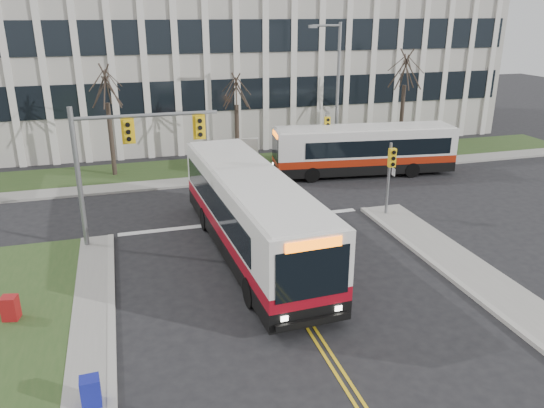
{
  "coord_description": "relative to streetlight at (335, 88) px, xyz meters",
  "views": [
    {
      "loc": [
        -5.41,
        -15.6,
        9.83
      ],
      "look_at": [
        0.57,
        5.0,
        2.0
      ],
      "focal_mm": 35.0,
      "sensor_mm": 36.0,
      "label": 1
    }
  ],
  "objects": [
    {
      "name": "newspaper_box_red",
      "position": [
        -17.53,
        -14.61,
        -4.72
      ],
      "size": [
        0.58,
        0.54,
        0.95
      ],
      "primitive_type": "cube",
      "rotation": [
        0.0,
        0.0,
        -0.21
      ],
      "color": "maroon",
      "rests_on": "ground"
    },
    {
      "name": "tree_right",
      "position": [
        5.97,
        1.8,
        0.71
      ],
      "size": [
        1.8,
        1.8,
        8.25
      ],
      "color": "#42352B",
      "rests_on": "ground"
    },
    {
      "name": "office_building",
      "position": [
        -3.03,
        13.8,
        0.81
      ],
      "size": [
        40.0,
        16.0,
        12.0
      ],
      "primitive_type": "cube",
      "color": "#B3AFA5",
      "rests_on": "ground"
    },
    {
      "name": "directory_sign",
      "position": [
        -5.53,
        1.3,
        -4.02
      ],
      "size": [
        1.5,
        0.12,
        2.0
      ],
      "color": "slate",
      "rests_on": "ground"
    },
    {
      "name": "building_lawn",
      "position": [
        -3.03,
        1.8,
        -5.13
      ],
      "size": [
        44.0,
        5.0,
        0.12
      ],
      "primitive_type": "cube",
      "color": "#2D481F",
      "rests_on": "ground"
    },
    {
      "name": "tree_mid",
      "position": [
        -6.03,
        2.0,
        -0.31
      ],
      "size": [
        1.8,
        1.8,
        6.82
      ],
      "color": "#42352B",
      "rests_on": "ground"
    },
    {
      "name": "bus_cross",
      "position": [
        1.19,
        -2.2,
        -3.69
      ],
      "size": [
        11.53,
        3.8,
        3.02
      ],
      "primitive_type": null,
      "rotation": [
        0.0,
        0.0,
        -1.69
      ],
      "color": "silver",
      "rests_on": "ground"
    },
    {
      "name": "tree_left",
      "position": [
        -14.03,
        1.8,
        0.32
      ],
      "size": [
        1.8,
        1.8,
        7.7
      ],
      "color": "#42352B",
      "rests_on": "ground"
    },
    {
      "name": "bus_main",
      "position": [
        -8.51,
        -11.65,
        -3.45
      ],
      "size": [
        3.5,
        13.2,
        3.49
      ],
      "primitive_type": null,
      "rotation": [
        0.0,
        0.0,
        0.05
      ],
      "color": "silver",
      "rests_on": "ground"
    },
    {
      "name": "ground",
      "position": [
        -8.03,
        -16.2,
        -5.19
      ],
      "size": [
        120.0,
        120.0,
        0.0
      ],
      "primitive_type": "plane",
      "color": "black",
      "rests_on": "ground"
    },
    {
      "name": "mast_arm_signal",
      "position": [
        -13.65,
        -9.04,
        -0.94
      ],
      "size": [
        6.11,
        0.38,
        6.2
      ],
      "color": "slate",
      "rests_on": "ground"
    },
    {
      "name": "sidewalk_cross",
      "position": [
        -3.03,
        -1.0,
        -5.12
      ],
      "size": [
        44.0,
        1.6,
        0.14
      ],
      "primitive_type": "cube",
      "color": "#9E9B93",
      "rests_on": "ground"
    },
    {
      "name": "signal_pole_near",
      "position": [
        -0.83,
        -9.3,
        -2.69
      ],
      "size": [
        0.34,
        0.39,
        3.8
      ],
      "color": "slate",
      "rests_on": "ground"
    },
    {
      "name": "newspaper_box_blue",
      "position": [
        -14.83,
        -19.7,
        -4.72
      ],
      "size": [
        0.52,
        0.47,
        0.95
      ],
      "primitive_type": "cube",
      "rotation": [
        0.0,
        0.0,
        0.05
      ],
      "color": "navy",
      "rests_on": "ground"
    },
    {
      "name": "streetlight",
      "position": [
        0.0,
        0.0,
        0.0
      ],
      "size": [
        2.15,
        0.25,
        9.2
      ],
      "color": "slate",
      "rests_on": "ground"
    },
    {
      "name": "signal_pole_far",
      "position": [
        -0.83,
        -0.8,
        -2.69
      ],
      "size": [
        0.34,
        0.39,
        3.8
      ],
      "color": "slate",
      "rests_on": "ground"
    }
  ]
}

